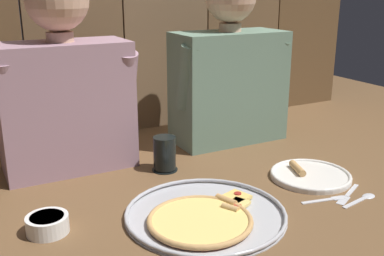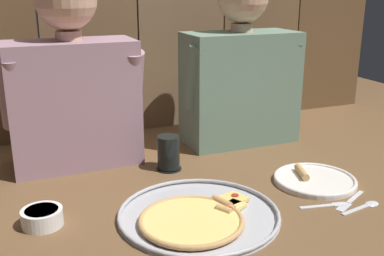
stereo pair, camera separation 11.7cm
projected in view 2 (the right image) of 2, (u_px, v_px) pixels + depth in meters
ground_plane at (213, 199)px, 1.27m from camera, size 3.20×3.20×0.00m
pizza_tray at (197, 216)px, 1.16m from camera, size 0.41×0.41×0.03m
dinner_plate at (314, 180)px, 1.37m from camera, size 0.24×0.24×0.03m
drinking_glass at (169, 153)px, 1.46m from camera, size 0.08×0.08×0.11m
dipping_bowl at (42, 217)px, 1.12m from camera, size 0.10×0.10×0.04m
table_fork at (325, 205)px, 1.23m from camera, size 0.13×0.04×0.01m
table_knife at (351, 201)px, 1.26m from camera, size 0.15×0.09×0.01m
table_spoon at (366, 205)px, 1.23m from camera, size 0.14×0.05×0.01m
diner_left at (72, 77)px, 1.44m from camera, size 0.44×0.21×0.63m
diner_right at (241, 67)px, 1.66m from camera, size 0.45×0.20×0.62m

